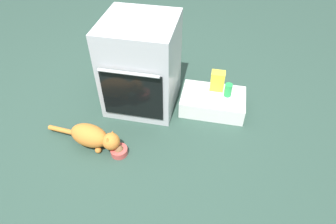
# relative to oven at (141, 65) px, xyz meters

# --- Properties ---
(ground) EXTENTS (8.00, 8.00, 0.00)m
(ground) POSITION_rel_oven_xyz_m (-0.04, -0.44, -0.40)
(ground) COLOR #284238
(oven) EXTENTS (0.60, 0.65, 0.80)m
(oven) POSITION_rel_oven_xyz_m (0.00, 0.00, 0.00)
(oven) COLOR #B7BABF
(oven) RESTS_ON ground
(pantry_cabinet) EXTENTS (0.56, 0.36, 0.16)m
(pantry_cabinet) POSITION_rel_oven_xyz_m (0.64, 0.01, -0.32)
(pantry_cabinet) COLOR white
(pantry_cabinet) RESTS_ON ground
(food_bowl) EXTENTS (0.13, 0.13, 0.08)m
(food_bowl) POSITION_rel_oven_xyz_m (-0.02, -0.66, -0.37)
(food_bowl) COLOR #C64C47
(food_bowl) RESTS_ON ground
(cat) EXTENTS (0.67, 0.24, 0.20)m
(cat) POSITION_rel_oven_xyz_m (-0.24, -0.62, -0.29)
(cat) COLOR #C6752D
(cat) RESTS_ON ground
(snack_bag) EXTENTS (0.12, 0.09, 0.18)m
(snack_bag) POSITION_rel_oven_xyz_m (0.66, 0.11, -0.15)
(snack_bag) COLOR yellow
(snack_bag) RESTS_ON pantry_cabinet
(soda_can) EXTENTS (0.07, 0.07, 0.12)m
(soda_can) POSITION_rel_oven_xyz_m (0.76, 0.03, -0.18)
(soda_can) COLOR green
(soda_can) RESTS_ON pantry_cabinet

